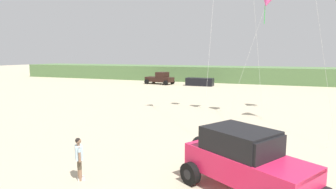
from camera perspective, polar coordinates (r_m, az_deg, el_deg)
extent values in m
cube|color=#567A47|center=(52.32, 14.53, 3.93)|extent=(90.00, 7.94, 2.66)
cube|color=#EA2151|center=(10.40, 15.55, -13.69)|extent=(4.71, 3.89, 0.90)
cube|color=#EA2151|center=(9.46, 23.88, -13.94)|extent=(1.83, 2.02, 0.12)
cube|color=black|center=(10.33, 14.16, -8.81)|extent=(2.88, 2.71, 0.80)
cube|color=black|center=(9.68, 19.81, -10.44)|extent=(0.97, 1.47, 0.72)
cylinder|color=black|center=(11.81, 6.41, -10.28)|extent=(0.66, 0.81, 0.77)
cylinder|color=black|center=(12.38, 11.76, -12.91)|extent=(0.87, 0.70, 0.84)
cylinder|color=black|center=(12.38, 11.76, -12.91)|extent=(0.49, 0.47, 0.38)
cylinder|color=black|center=(11.01, 4.47, -15.50)|extent=(0.87, 0.70, 0.84)
cylinder|color=black|center=(11.01, 4.47, -15.50)|extent=(0.49, 0.47, 0.38)
cylinder|color=#8C664C|center=(12.02, -17.29, -14.66)|extent=(0.14, 0.14, 0.49)
cylinder|color=#4C4233|center=(11.88, -17.37, -12.91)|extent=(0.15, 0.15, 0.36)
cube|color=silver|center=(12.10, -17.06, -15.51)|extent=(0.26, 0.26, 0.10)
cylinder|color=#8C664C|center=(11.82, -17.18, -15.06)|extent=(0.14, 0.14, 0.49)
cylinder|color=#4C4233|center=(11.67, -17.26, -13.28)|extent=(0.15, 0.15, 0.36)
cube|color=silver|center=(11.90, -16.94, -15.91)|extent=(0.26, 0.26, 0.10)
cube|color=silver|center=(11.62, -17.41, -11.02)|extent=(0.46, 0.47, 0.54)
cylinder|color=#8C664C|center=(11.87, -17.53, -10.67)|extent=(0.09, 0.09, 0.56)
cylinder|color=silver|center=(11.81, -17.57, -9.80)|extent=(0.11, 0.11, 0.16)
cylinder|color=#8C664C|center=(11.39, -17.27, -11.47)|extent=(0.09, 0.09, 0.56)
cylinder|color=silver|center=(11.32, -17.31, -10.56)|extent=(0.11, 0.11, 0.16)
cylinder|color=#8C664C|center=(11.53, -17.47, -9.56)|extent=(0.10, 0.10, 0.08)
sphere|color=#8C664C|center=(11.49, -17.50, -8.87)|extent=(0.21, 0.21, 0.21)
sphere|color=black|center=(11.48, -17.58, -8.78)|extent=(0.21, 0.21, 0.21)
cube|color=black|center=(46.82, -1.73, 3.03)|extent=(4.88, 2.75, 0.76)
cube|color=black|center=(46.46, -1.16, 3.99)|extent=(1.92, 2.07, 0.84)
cylinder|color=black|center=(46.77, 0.88, 2.56)|extent=(0.80, 0.40, 0.76)
cylinder|color=black|center=(44.98, -0.49, 2.35)|extent=(0.80, 0.40, 0.76)
cylinder|color=black|center=(48.75, -2.86, 2.78)|extent=(0.80, 0.40, 0.76)
cylinder|color=black|center=(47.05, -4.31, 2.57)|extent=(0.80, 0.40, 0.76)
cube|color=black|center=(44.59, 6.36, 2.53)|extent=(4.22, 1.75, 1.20)
cylinder|color=silver|center=(20.26, 27.52, 16.09)|extent=(2.84, 1.17, 15.83)
cylinder|color=silver|center=(17.92, 8.95, 16.79)|extent=(0.19, 4.76, 15.05)
cylinder|color=silver|center=(21.21, 17.07, 14.13)|extent=(1.70, 1.04, 14.29)
cone|color=#E04C93|center=(22.56, 19.28, 17.40)|extent=(1.49, 1.70, 1.49)
cylinder|color=green|center=(22.42, 18.77, 14.91)|extent=(0.05, 0.08, 1.34)
cylinder|color=silver|center=(21.32, 15.45, 6.50)|extent=(2.41, 2.01, 8.61)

